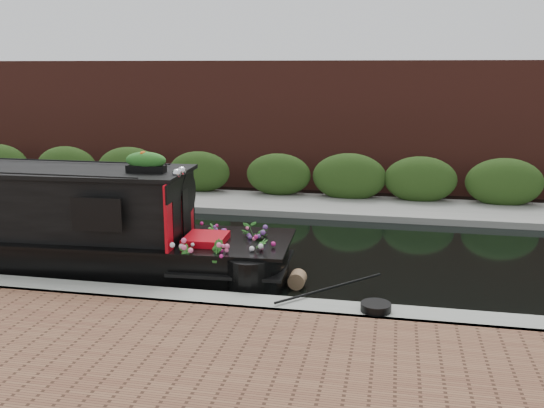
# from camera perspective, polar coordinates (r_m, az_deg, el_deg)

# --- Properties ---
(ground) EXTENTS (80.00, 80.00, 0.00)m
(ground) POSITION_cam_1_polar(r_m,az_deg,el_deg) (13.00, -4.53, -4.30)
(ground) COLOR black
(ground) RESTS_ON ground
(near_bank_coping) EXTENTS (40.00, 0.60, 0.50)m
(near_bank_coping) POSITION_cam_1_polar(r_m,az_deg,el_deg) (10.06, -9.81, -9.68)
(near_bank_coping) COLOR gray
(near_bank_coping) RESTS_ON ground
(far_bank_path) EXTENTS (40.00, 2.40, 0.34)m
(far_bank_path) POSITION_cam_1_polar(r_m,az_deg,el_deg) (16.94, -0.60, -0.21)
(far_bank_path) COLOR gray
(far_bank_path) RESTS_ON ground
(far_hedge) EXTENTS (40.00, 1.10, 2.80)m
(far_hedge) POSITION_cam_1_polar(r_m,az_deg,el_deg) (17.80, 0.01, 0.43)
(far_hedge) COLOR #264115
(far_hedge) RESTS_ON ground
(far_brick_wall) EXTENTS (40.00, 1.00, 8.00)m
(far_brick_wall) POSITION_cam_1_polar(r_m,az_deg,el_deg) (19.81, 1.23, 1.71)
(far_brick_wall) COLOR #56251D
(far_brick_wall) RESTS_ON ground
(rope_fender) EXTENTS (0.30, 0.33, 0.30)m
(rope_fender) POSITION_cam_1_polar(r_m,az_deg,el_deg) (10.78, 2.39, -7.10)
(rope_fender) COLOR brown
(rope_fender) RESTS_ON ground
(coiled_mooring_rope) EXTENTS (0.46, 0.46, 0.12)m
(coiled_mooring_rope) POSITION_cam_1_polar(r_m,az_deg,el_deg) (9.30, 9.75, -9.53)
(coiled_mooring_rope) COLOR black
(coiled_mooring_rope) RESTS_ON near_bank_coping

